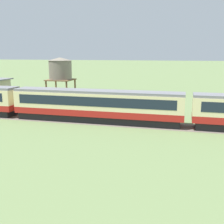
% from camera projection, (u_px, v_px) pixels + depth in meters
% --- Properties ---
extents(passenger_train, '(111.62, 2.97, 4.04)m').
position_uv_depth(passenger_train, '(98.00, 105.00, 35.15)').
color(passenger_train, '#AD1E19').
rests_on(passenger_train, ground_plane).
extents(railway_track, '(157.34, 3.60, 0.04)m').
position_uv_depth(railway_track, '(137.00, 124.00, 34.38)').
color(railway_track, '#665B51').
rests_on(railway_track, ground_plane).
extents(water_tower, '(4.07, 4.07, 7.87)m').
position_uv_depth(water_tower, '(60.00, 69.00, 46.08)').
color(water_tower, brown).
rests_on(water_tower, ground_plane).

